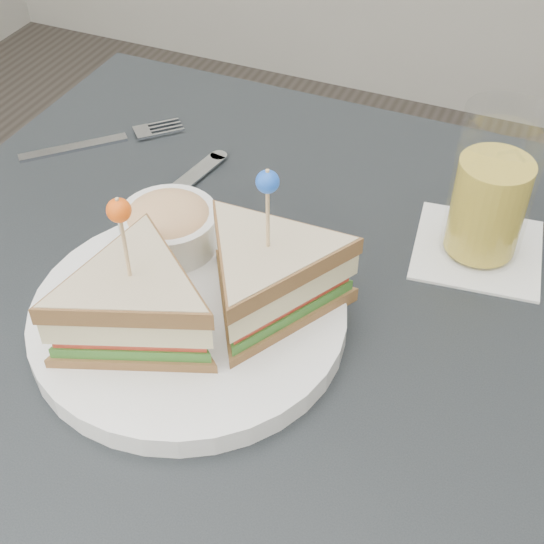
% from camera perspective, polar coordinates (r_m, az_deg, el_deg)
% --- Properties ---
extents(table, '(0.80, 0.80, 0.75)m').
position_cam_1_polar(table, '(0.75, -1.01, -7.35)').
color(table, black).
rests_on(table, ground).
extents(plate_meal, '(0.34, 0.32, 0.17)m').
position_cam_1_polar(plate_meal, '(0.66, -5.76, -1.30)').
color(plate_meal, white).
rests_on(plate_meal, table).
extents(cutlery_fork, '(0.15, 0.16, 0.01)m').
position_cam_1_polar(cutlery_fork, '(0.94, -12.05, 9.74)').
color(cutlery_fork, '#B8BAC3').
rests_on(cutlery_fork, table).
extents(cutlery_knife, '(0.05, 0.20, 0.01)m').
position_cam_1_polar(cutlery_knife, '(0.83, -8.01, 5.50)').
color(cutlery_knife, silver).
rests_on(cutlery_knife, table).
extents(drink_set, '(0.14, 0.14, 0.16)m').
position_cam_1_polar(drink_set, '(0.75, 16.16, 5.65)').
color(drink_set, white).
rests_on(drink_set, table).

